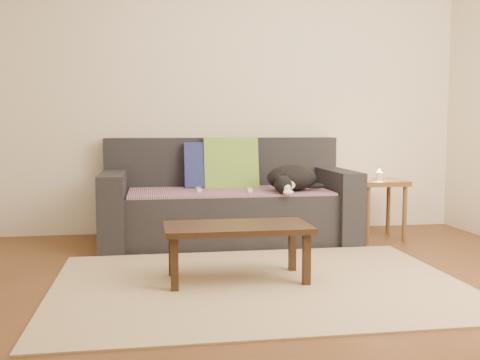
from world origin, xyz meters
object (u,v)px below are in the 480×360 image
object	(u,v)px
sofa	(227,204)
cat	(291,178)
wii_remote_b	(250,190)
side_table	(379,190)
wii_remote_a	(199,190)
coffee_table	(237,232)

from	to	relation	value
sofa	cat	bearing A→B (deg)	-27.29
wii_remote_b	side_table	xyz separation A→B (m)	(1.16, 0.11, -0.03)
wii_remote_a	side_table	size ratio (longest dim) A/B	0.29
sofa	coffee_table	xyz separation A→B (m)	(-0.12, -1.32, 0.01)
side_table	cat	bearing A→B (deg)	-172.73
cat	wii_remote_b	bearing A→B (deg)	157.67
wii_remote_a	wii_remote_b	world-z (taller)	same
cat	wii_remote_b	distance (m)	0.36
side_table	wii_remote_b	bearing A→B (deg)	-174.49
side_table	coffee_table	bearing A→B (deg)	-140.70
sofa	wii_remote_a	world-z (taller)	sofa
cat	coffee_table	bearing A→B (deg)	-143.80
wii_remote_b	wii_remote_a	bearing A→B (deg)	84.91
cat	sofa	bearing A→B (deg)	129.02
sofa	wii_remote_a	bearing A→B (deg)	-147.98
wii_remote_b	cat	bearing A→B (deg)	-79.73
wii_remote_a	coffee_table	bearing A→B (deg)	-173.28
cat	coffee_table	distance (m)	1.25
side_table	coffee_table	distance (m)	1.85
wii_remote_b	coffee_table	world-z (taller)	wii_remote_b
sofa	coffee_table	world-z (taller)	sofa
wii_remote_a	wii_remote_b	distance (m)	0.42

